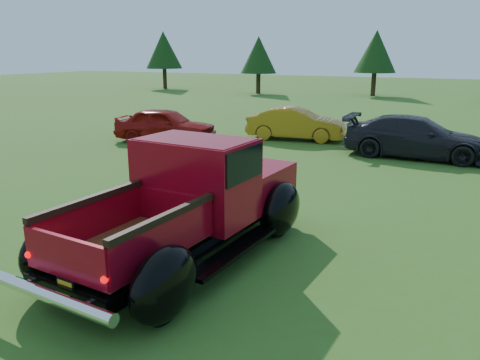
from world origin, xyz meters
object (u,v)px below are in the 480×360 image
(tree_west, at_px, (259,55))
(show_car_yellow, at_px, (296,124))
(tree_far_west, at_px, (164,50))
(pickup_truck, at_px, (197,198))
(tree_mid_left, at_px, (376,52))
(show_car_grey, at_px, (416,137))
(show_car_red, at_px, (165,125))

(tree_west, relative_size, show_car_yellow, 1.20)
(tree_far_west, height_order, tree_west, tree_far_west)
(pickup_truck, distance_m, show_car_yellow, 11.11)
(tree_mid_left, bearing_deg, show_car_grey, -76.14)
(tree_far_west, height_order, show_car_red, tree_far_west)
(tree_far_west, bearing_deg, show_car_grey, -40.73)
(tree_west, xyz_separation_m, pickup_truck, (11.82, -29.64, -2.17))
(show_car_yellow, bearing_deg, tree_far_west, 37.00)
(tree_west, bearing_deg, show_car_yellow, -62.30)
(show_car_grey, bearing_deg, pickup_truck, 165.34)
(show_car_red, relative_size, show_car_yellow, 1.01)
(tree_mid_left, height_order, show_car_grey, tree_mid_left)
(tree_mid_left, xyz_separation_m, show_car_red, (-3.50, -23.43, -2.72))
(show_car_red, height_order, show_car_yellow, show_car_red)
(pickup_truck, height_order, show_car_yellow, pickup_truck)
(show_car_yellow, bearing_deg, pickup_truck, -177.83)
(pickup_truck, bearing_deg, show_car_yellow, 104.82)
(tree_mid_left, height_order, pickup_truck, tree_mid_left)
(tree_west, distance_m, pickup_truck, 31.99)
(show_car_red, bearing_deg, tree_mid_left, -18.30)
(show_car_yellow, bearing_deg, tree_west, 19.55)
(tree_mid_left, bearing_deg, tree_west, -167.47)
(tree_mid_left, xyz_separation_m, show_car_grey, (5.44, -22.04, -2.71))
(tree_west, relative_size, show_car_red, 1.19)
(tree_far_west, bearing_deg, pickup_truck, -54.55)
(tree_west, height_order, tree_mid_left, tree_mid_left)
(tree_far_west, xyz_separation_m, tree_mid_left, (19.00, 1.00, -0.14))
(pickup_truck, distance_m, show_car_grey, 9.95)
(tree_far_west, bearing_deg, tree_west, -5.71)
(show_car_red, bearing_deg, show_car_grey, -90.97)
(tree_far_west, relative_size, show_car_red, 1.34)
(tree_west, relative_size, pickup_truck, 0.84)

